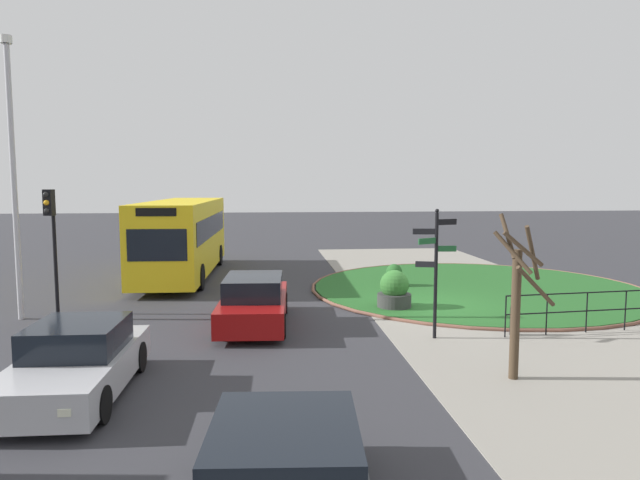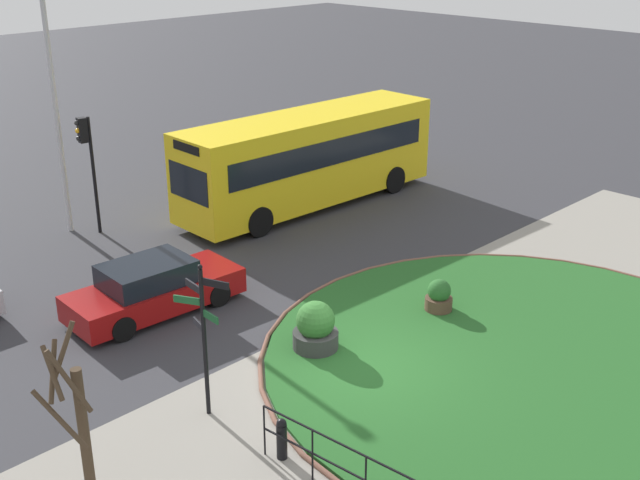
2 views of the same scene
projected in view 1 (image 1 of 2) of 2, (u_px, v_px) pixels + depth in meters
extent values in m
plane|color=#333338|center=(433.00, 308.00, 18.08)|extent=(120.00, 120.00, 0.00)
cube|color=gray|center=(490.00, 306.00, 18.26)|extent=(32.00, 8.22, 0.02)
cylinder|color=#235B23|center=(476.00, 288.00, 21.23)|extent=(12.22, 12.22, 0.10)
torus|color=brown|center=(476.00, 288.00, 21.23)|extent=(12.53, 12.53, 0.11)
cylinder|color=black|center=(436.00, 276.00, 14.32)|extent=(0.09, 0.09, 3.26)
sphere|color=black|center=(437.00, 211.00, 14.15)|extent=(0.10, 0.10, 0.10)
cube|color=black|center=(447.00, 222.00, 14.33)|extent=(0.24, 0.55, 0.15)
cube|color=black|center=(424.00, 231.00, 14.21)|extent=(0.10, 0.56, 0.15)
cube|color=#195128|center=(427.00, 241.00, 14.04)|extent=(0.30, 0.52, 0.15)
cube|color=#195128|center=(447.00, 249.00, 14.26)|extent=(0.06, 0.47, 0.15)
cube|color=black|center=(425.00, 264.00, 14.33)|extent=(0.16, 0.47, 0.15)
cylinder|color=black|center=(514.00, 322.00, 14.73)|extent=(0.21, 0.21, 0.75)
sphere|color=black|center=(514.00, 306.00, 14.69)|extent=(0.20, 0.20, 0.20)
cube|color=black|center=(588.00, 293.00, 14.91)|extent=(0.47, 4.71, 0.03)
cube|color=black|center=(587.00, 311.00, 14.97)|extent=(0.47, 4.71, 0.03)
cylinder|color=black|center=(505.00, 317.00, 14.52)|extent=(0.04, 0.04, 1.10)
cylinder|color=black|center=(547.00, 315.00, 14.75)|extent=(0.04, 0.04, 1.10)
cylinder|color=black|center=(587.00, 313.00, 14.97)|extent=(0.04, 0.04, 1.10)
cylinder|color=black|center=(625.00, 311.00, 15.20)|extent=(0.04, 0.04, 1.10)
cube|color=yellow|center=(183.00, 236.00, 23.98)|extent=(10.14, 2.75, 2.98)
cube|color=black|center=(212.00, 226.00, 24.02)|extent=(8.86, 0.28, 0.88)
cube|color=black|center=(153.00, 226.00, 23.85)|extent=(8.86, 0.28, 0.88)
cube|color=black|center=(157.00, 245.00, 18.95)|extent=(0.08, 2.01, 1.10)
cube|color=black|center=(156.00, 212.00, 18.84)|extent=(0.06, 1.35, 0.28)
cylinder|color=black|center=(199.00, 277.00, 20.98)|extent=(1.01, 0.33, 1.00)
cylinder|color=black|center=(138.00, 278.00, 20.83)|extent=(1.01, 0.33, 1.00)
cylinder|color=black|center=(219.00, 255.00, 27.38)|extent=(1.01, 0.33, 1.00)
cylinder|color=black|center=(172.00, 256.00, 27.23)|extent=(1.01, 0.33, 1.00)
cube|color=maroon|center=(254.00, 307.00, 15.86)|extent=(4.63, 2.01, 0.67)
cube|color=black|center=(254.00, 287.00, 15.61)|extent=(2.29, 1.67, 0.58)
cube|color=#EAEACC|center=(243.00, 291.00, 18.09)|extent=(0.03, 0.20, 0.12)
cube|color=#EAEACC|center=(276.00, 290.00, 18.14)|extent=(0.03, 0.20, 0.12)
cylinder|color=black|center=(232.00, 303.00, 17.24)|extent=(0.65, 0.25, 0.64)
cylinder|color=black|center=(284.00, 303.00, 17.31)|extent=(0.65, 0.25, 0.64)
cylinder|color=black|center=(219.00, 327.00, 14.44)|extent=(0.65, 0.25, 0.64)
cylinder|color=black|center=(282.00, 326.00, 14.51)|extent=(0.65, 0.25, 0.64)
cube|color=#B7B7BC|center=(76.00, 370.00, 10.56)|extent=(4.22, 1.91, 0.64)
cube|color=black|center=(78.00, 337.00, 10.66)|extent=(1.85, 1.64, 0.56)
cube|color=#EAEACC|center=(64.00, 413.00, 8.51)|extent=(0.02, 0.20, 0.12)
cylinder|color=black|center=(100.00, 405.00, 9.35)|extent=(0.64, 0.23, 0.64)
cylinder|color=black|center=(138.00, 357.00, 11.92)|extent=(0.64, 0.23, 0.64)
cylinder|color=black|center=(58.00, 359.00, 11.79)|extent=(0.64, 0.23, 0.64)
cube|color=black|center=(284.00, 448.00, 6.16)|extent=(2.02, 1.75, 0.55)
cube|color=#EAEACC|center=(253.00, 413.00, 8.48)|extent=(0.03, 0.20, 0.12)
cube|color=#EAEACC|center=(326.00, 412.00, 8.51)|extent=(0.03, 0.20, 0.12)
cylinder|color=black|center=(227.00, 453.00, 7.68)|extent=(0.65, 0.26, 0.64)
cylinder|color=black|center=(350.00, 451.00, 7.73)|extent=(0.65, 0.26, 0.64)
cylinder|color=black|center=(55.00, 252.00, 17.05)|extent=(0.11, 0.11, 3.82)
cube|color=black|center=(49.00, 203.00, 16.69)|extent=(0.29, 0.29, 0.78)
sphere|color=black|center=(46.00, 194.00, 16.51)|extent=(0.16, 0.16, 0.16)
sphere|color=#F2A519|center=(46.00, 203.00, 16.54)|extent=(0.16, 0.16, 0.16)
sphere|color=black|center=(47.00, 211.00, 16.56)|extent=(0.16, 0.16, 0.16)
cylinder|color=#B7B7BC|center=(14.00, 185.00, 16.18)|extent=(0.16, 0.16, 7.93)
cylinder|color=silver|center=(6.00, 39.00, 15.76)|extent=(0.32, 0.32, 0.22)
cylinder|color=#383838|center=(394.00, 302.00, 17.77)|extent=(1.08, 1.08, 0.52)
sphere|color=#33702D|center=(394.00, 285.00, 17.72)|extent=(0.92, 0.92, 0.92)
cylinder|color=brown|center=(394.00, 282.00, 21.46)|extent=(0.71, 0.71, 0.43)
sphere|color=#286028|center=(394.00, 272.00, 21.42)|extent=(0.60, 0.60, 0.60)
cylinder|color=#423323|center=(515.00, 315.00, 11.35)|extent=(0.19, 0.19, 2.68)
cylinder|color=#423323|center=(508.00, 236.00, 11.12)|extent=(0.57, 0.19, 0.88)
cylinder|color=#423323|center=(523.00, 249.00, 10.84)|extent=(0.22, 0.80, 0.70)
cylinder|color=#423323|center=(536.00, 286.00, 10.84)|extent=(0.45, 1.01, 0.88)
cylinder|color=#423323|center=(513.00, 252.00, 10.92)|extent=(0.57, 0.66, 0.83)
cylinder|color=#423323|center=(532.00, 253.00, 11.01)|extent=(0.51, 0.57, 1.14)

